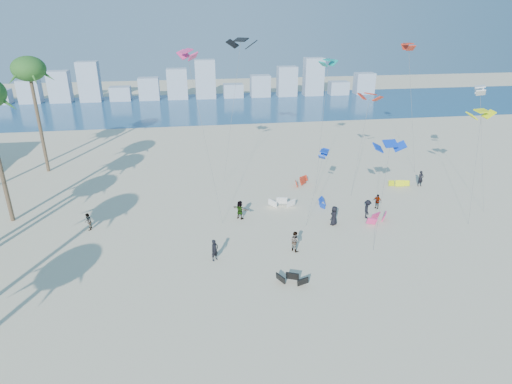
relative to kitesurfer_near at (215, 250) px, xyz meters
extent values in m
plane|color=beige|center=(0.82, -12.97, -0.92)|extent=(220.00, 220.00, 0.00)
plane|color=navy|center=(0.82, 59.03, -0.92)|extent=(220.00, 220.00, 0.00)
imported|color=black|center=(0.00, 0.00, 0.00)|extent=(0.80, 0.76, 1.84)
imported|color=gray|center=(6.72, 0.52, -0.02)|extent=(1.05, 1.10, 1.80)
imported|color=black|center=(11.46, 4.62, 0.02)|extent=(1.09, 1.06, 1.88)
imported|color=gray|center=(16.96, 7.52, -0.15)|extent=(0.90, 0.90, 1.54)
imported|color=black|center=(15.12, 5.56, 0.01)|extent=(1.02, 1.35, 1.86)
imported|color=gray|center=(2.88, 7.22, 0.01)|extent=(1.68, 1.51, 1.86)
imported|color=black|center=(24.26, 12.50, -0.01)|extent=(0.70, 0.50, 1.82)
imported|color=gray|center=(-11.19, 6.97, -0.10)|extent=(0.64, 0.81, 1.64)
cylinder|color=#595959|center=(9.95, 6.16, 2.28)|extent=(2.18, 2.61, 6.40)
cylinder|color=#595959|center=(16.71, 12.61, 4.27)|extent=(2.47, 3.22, 10.39)
cylinder|color=#595959|center=(24.75, 4.33, 4.15)|extent=(1.17, 2.97, 10.15)
cylinder|color=#595959|center=(-0.12, 9.33, 6.68)|extent=(2.53, 5.90, 15.21)
cylinder|color=#595959|center=(12.58, 13.73, 6.00)|extent=(1.66, 3.28, 13.86)
cylinder|color=#595959|center=(3.50, 19.53, 6.84)|extent=(2.80, 4.43, 15.54)
cylinder|color=#595959|center=(27.25, 7.25, 4.94)|extent=(0.14, 4.28, 11.72)
cylinder|color=#595959|center=(14.28, 1.10, 3.27)|extent=(1.87, 3.07, 8.40)
cylinder|color=#595959|center=(25.15, 18.38, 6.59)|extent=(1.51, 3.16, 15.03)
cylinder|color=brown|center=(-19.38, 24.03, 5.31)|extent=(0.40, 0.40, 12.47)
ellipsoid|color=#265D20|center=(-19.38, 24.03, 11.55)|extent=(3.80, 3.80, 2.85)
cube|color=#9EADBF|center=(-41.18, 69.03, 0.58)|extent=(4.40, 3.00, 3.00)
cube|color=#9EADBF|center=(-34.98, 69.03, 1.48)|extent=(4.40, 3.00, 4.80)
cube|color=#9EADBF|center=(-28.78, 69.03, 2.38)|extent=(4.40, 3.00, 6.60)
cube|color=#9EADBF|center=(-22.58, 69.03, 3.28)|extent=(4.40, 3.00, 8.40)
cube|color=#9EADBF|center=(-16.38, 69.03, 0.58)|extent=(4.40, 3.00, 3.00)
cube|color=#9EADBF|center=(-10.18, 69.03, 1.48)|extent=(4.40, 3.00, 4.80)
cube|color=#9EADBF|center=(-3.98, 69.03, 2.38)|extent=(4.40, 3.00, 6.60)
cube|color=#9EADBF|center=(2.22, 69.03, 3.28)|extent=(4.40, 3.00, 8.40)
cube|color=#9EADBF|center=(8.42, 69.03, 0.58)|extent=(4.40, 3.00, 3.00)
cube|color=#9EADBF|center=(14.62, 69.03, 1.48)|extent=(4.40, 3.00, 4.80)
cube|color=#9EADBF|center=(20.82, 69.03, 2.38)|extent=(4.40, 3.00, 6.60)
cube|color=#9EADBF|center=(27.02, 69.03, 3.28)|extent=(4.40, 3.00, 8.40)
cube|color=#9EADBF|center=(33.22, 69.03, 0.58)|extent=(4.40, 3.00, 3.00)
cube|color=#9EADBF|center=(39.42, 69.03, 1.48)|extent=(4.40, 3.00, 4.80)
camera|label=1|loc=(-1.20, -30.66, 18.04)|focal=30.63mm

